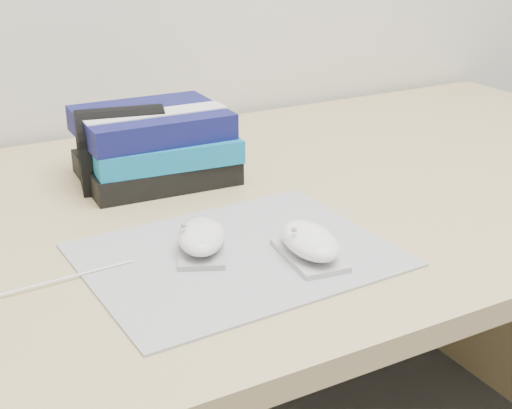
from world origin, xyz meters
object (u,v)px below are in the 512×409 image
mouse_front (310,243)px  book_stack (155,145)px  desk (241,311)px  mouse_rear (201,238)px  pouch (122,147)px

mouse_front → book_stack: (-0.06, 0.35, 0.03)m
desk → mouse_front: size_ratio=14.33×
desk → mouse_rear: 0.36m
mouse_rear → mouse_front: (0.11, -0.08, 0.00)m
desk → pouch: pouch is taller
mouse_front → pouch: size_ratio=0.78×
mouse_front → book_stack: size_ratio=0.48×
book_stack → pouch: size_ratio=1.64×
mouse_rear → book_stack: (0.05, 0.27, 0.03)m
mouse_rear → book_stack: 0.28m
desk → book_stack: (-0.11, 0.07, 0.29)m
book_stack → pouch: pouch is taller
book_stack → desk: bearing=-32.2°
desk → pouch: bearing=156.5°
mouse_front → pouch: bearing=107.0°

